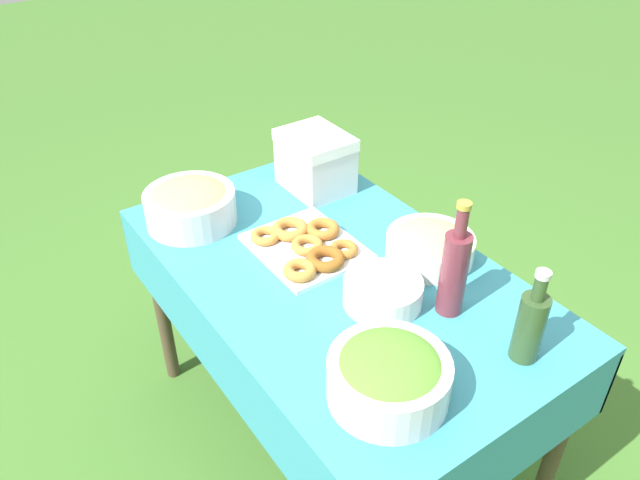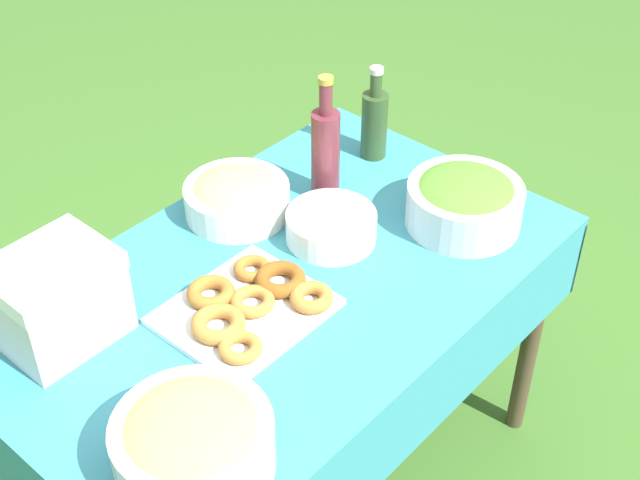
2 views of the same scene
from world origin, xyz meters
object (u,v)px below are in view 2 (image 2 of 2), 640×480
at_px(plate_stack, 331,227).
at_px(wine_bottle, 325,151).
at_px(olive_oil_bottle, 374,122).
at_px(donut_platter, 248,305).
at_px(bread_bowl, 193,441).
at_px(cooler_box, 56,299).
at_px(pasta_bowl, 237,196).
at_px(salad_bowl, 465,201).

relative_size(plate_stack, wine_bottle, 0.64).
bearing_deg(olive_oil_bottle, wine_bottle, 7.02).
bearing_deg(plate_stack, donut_platter, 6.56).
xyz_separation_m(plate_stack, bread_bowl, (0.67, 0.25, 0.03)).
bearing_deg(bread_bowl, cooler_box, -95.57).
xyz_separation_m(donut_platter, bread_bowl, (0.35, 0.22, 0.05)).
xyz_separation_m(donut_platter, olive_oil_bottle, (-0.67, -0.19, 0.08)).
bearing_deg(cooler_box, pasta_bowl, -176.22).
bearing_deg(wine_bottle, donut_platter, 20.45).
distance_m(plate_stack, cooler_box, 0.66).
height_order(plate_stack, bread_bowl, bread_bowl).
distance_m(donut_platter, bread_bowl, 0.41).
height_order(pasta_bowl, bread_bowl, bread_bowl).
distance_m(donut_platter, plate_stack, 0.32).
bearing_deg(salad_bowl, bread_bowl, 3.15).
distance_m(pasta_bowl, wine_bottle, 0.25).
bearing_deg(pasta_bowl, olive_oil_bottle, 168.62).
height_order(olive_oil_bottle, cooler_box, olive_oil_bottle).
bearing_deg(salad_bowl, plate_stack, -37.61).
distance_m(salad_bowl, donut_platter, 0.60).
bearing_deg(cooler_box, olive_oil_bottle, 177.03).
bearing_deg(cooler_box, wine_bottle, 173.96).
distance_m(olive_oil_bottle, cooler_box, 0.98).
distance_m(donut_platter, cooler_box, 0.40).
xyz_separation_m(salad_bowl, donut_platter, (0.58, -0.16, -0.05)).
xyz_separation_m(bread_bowl, cooler_box, (-0.04, -0.46, 0.03)).
height_order(pasta_bowl, wine_bottle, wine_bottle).
height_order(wine_bottle, cooler_box, wine_bottle).
bearing_deg(salad_bowl, donut_platter, -15.94).
height_order(pasta_bowl, plate_stack, pasta_bowl).
bearing_deg(bread_bowl, donut_platter, -148.44).
relative_size(salad_bowl, wine_bottle, 0.83).
bearing_deg(cooler_box, plate_stack, 161.58).
xyz_separation_m(pasta_bowl, cooler_box, (0.55, 0.04, 0.05)).
bearing_deg(salad_bowl, olive_oil_bottle, -104.85).
distance_m(olive_oil_bottle, wine_bottle, 0.23).
bearing_deg(donut_platter, pasta_bowl, -130.72).
bearing_deg(olive_oil_bottle, cooler_box, -2.97).
xyz_separation_m(olive_oil_bottle, cooler_box, (0.98, -0.05, -0.00)).
distance_m(salad_bowl, olive_oil_bottle, 0.37).
height_order(donut_platter, olive_oil_bottle, olive_oil_bottle).
relative_size(donut_platter, cooler_box, 1.45).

